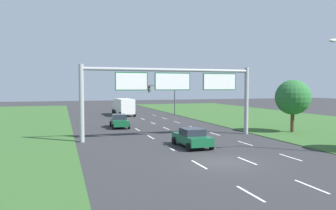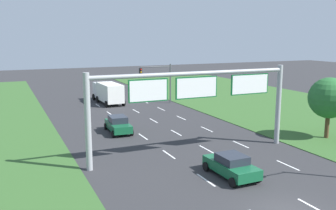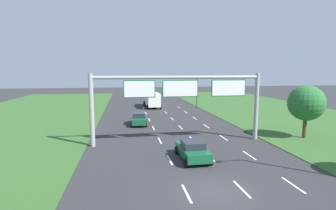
{
  "view_description": "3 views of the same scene",
  "coord_description": "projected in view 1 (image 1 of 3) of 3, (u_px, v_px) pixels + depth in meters",
  "views": [
    {
      "loc": [
        -10.03,
        -19.1,
        4.99
      ],
      "look_at": [
        -0.65,
        9.85,
        3.28
      ],
      "focal_mm": 35.0,
      "sensor_mm": 36.0,
      "label": 1
    },
    {
      "loc": [
        -13.7,
        -14.51,
        9.43
      ],
      "look_at": [
        -0.9,
        14.06,
        3.67
      ],
      "focal_mm": 40.0,
      "sensor_mm": 36.0,
      "label": 2
    },
    {
      "loc": [
        -5.27,
        -14.38,
        7.28
      ],
      "look_at": [
        -0.54,
        14.05,
        3.46
      ],
      "focal_mm": 28.0,
      "sensor_mm": 36.0,
      "label": 3
    }
  ],
  "objects": [
    {
      "name": "lane_dashes_slip",
      "position": [
        229.0,
        138.0,
        31.67
      ],
      "size": [
        0.14,
        56.4,
        0.01
      ],
      "color": "white",
      "rests_on": "ground_plane"
    },
    {
      "name": "ground_plane",
      "position": [
        224.0,
        163.0,
        21.51
      ],
      "size": [
        200.0,
        200.0,
        0.0
      ],
      "primitive_type": "plane",
      "color": "#2D2D30"
    },
    {
      "name": "lane_dashes_inner_right",
      "position": [
        195.0,
        140.0,
        30.6
      ],
      "size": [
        0.14,
        56.4,
        0.01
      ],
      "color": "white",
      "rests_on": "ground_plane"
    },
    {
      "name": "traffic_light_mast",
      "position": [
        164.0,
        93.0,
        55.35
      ],
      "size": [
        4.76,
        0.49,
        5.6
      ],
      "color": "#47494F",
      "rests_on": "ground_plane"
    },
    {
      "name": "box_truck",
      "position": [
        123.0,
        106.0,
        56.77
      ],
      "size": [
        2.91,
        7.9,
        2.91
      ],
      "rotation": [
        0.0,
        0.0,
        0.04
      ],
      "color": "silver",
      "rests_on": "ground_plane"
    },
    {
      "name": "car_lead_silver",
      "position": [
        192.0,
        137.0,
        27.09
      ],
      "size": [
        2.27,
        4.41,
        1.55
      ],
      "rotation": [
        0.0,
        0.0,
        0.02
      ],
      "color": "#145633",
      "rests_on": "ground_plane"
    },
    {
      "name": "car_near_red",
      "position": [
        119.0,
        121.0,
        39.91
      ],
      "size": [
        2.28,
        4.53,
        1.64
      ],
      "rotation": [
        0.0,
        0.0,
        -0.05
      ],
      "color": "#145633",
      "rests_on": "ground_plane"
    },
    {
      "name": "lane_dashes_inner_left",
      "position": [
        159.0,
        142.0,
        29.52
      ],
      "size": [
        0.14,
        56.4,
        0.01
      ],
      "color": "white",
      "rests_on": "ground_plane"
    },
    {
      "name": "roadside_tree_mid",
      "position": [
        293.0,
        97.0,
        35.42
      ],
      "size": [
        3.79,
        3.79,
        5.74
      ],
      "color": "#513823",
      "rests_on": "ground_plane"
    },
    {
      "name": "sign_gantry",
      "position": [
        173.0,
        87.0,
        31.8
      ],
      "size": [
        17.24,
        0.44,
        7.0
      ],
      "color": "#9EA0A5",
      "rests_on": "ground_plane"
    }
  ]
}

